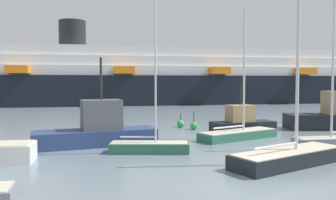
# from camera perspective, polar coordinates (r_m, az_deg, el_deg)

# --- Properties ---
(ground_plane) EXTENTS (600.00, 600.00, 0.00)m
(ground_plane) POSITION_cam_1_polar(r_m,az_deg,el_deg) (14.26, 14.10, -13.95)
(ground_plane) COLOR slate
(sailboat_0) EXTENTS (4.81, 2.37, 8.79)m
(sailboat_0) POSITION_cam_1_polar(r_m,az_deg,el_deg) (20.38, -3.08, -7.48)
(sailboat_0) COLOR #2D6B51
(sailboat_0) RESTS_ON ground_plane
(sailboat_2) EXTENTS (6.96, 4.08, 10.32)m
(sailboat_2) POSITION_cam_1_polar(r_m,az_deg,el_deg) (18.38, 19.36, -8.54)
(sailboat_2) COLOR black
(sailboat_2) RESTS_ON ground_plane
(sailboat_6) EXTENTS (6.55, 3.76, 9.27)m
(sailboat_6) POSITION_cam_1_polar(r_m,az_deg,el_deg) (25.61, 11.55, -5.32)
(sailboat_6) COLOR #2D6B51
(sailboat_6) RESTS_ON ground_plane
(fishing_boat_1) EXTENTS (8.10, 3.36, 5.72)m
(fishing_boat_1) POSITION_cam_1_polar(r_m,az_deg,el_deg) (23.01, -11.57, -4.90)
(fishing_boat_1) COLOR navy
(fishing_boat_1) RESTS_ON ground_plane
(fishing_boat_2) EXTENTS (5.41, 2.34, 4.09)m
(fishing_boat_2) POSITION_cam_1_polar(r_m,az_deg,el_deg) (28.88, 12.11, -3.67)
(fishing_boat_2) COLOR black
(fishing_boat_2) RESTS_ON ground_plane
(channel_buoy_1) EXTENTS (0.63, 0.63, 1.55)m
(channel_buoy_1) POSITION_cam_1_polar(r_m,az_deg,el_deg) (30.04, 4.27, -4.26)
(channel_buoy_1) COLOR green
(channel_buoy_1) RESTS_ON ground_plane
(channel_buoy_2) EXTENTS (0.66, 0.66, 1.27)m
(channel_buoy_2) POSITION_cam_1_polar(r_m,az_deg,el_deg) (31.31, 2.09, -3.94)
(channel_buoy_2) COLOR green
(channel_buoy_2) RESTS_ON ground_plane
(cruise_ship) EXTENTS (95.29, 17.47, 15.09)m
(cruise_ship) POSITION_cam_1_polar(r_m,az_deg,el_deg) (65.97, -0.55, 3.60)
(cruise_ship) COLOR black
(cruise_ship) RESTS_ON ground_plane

